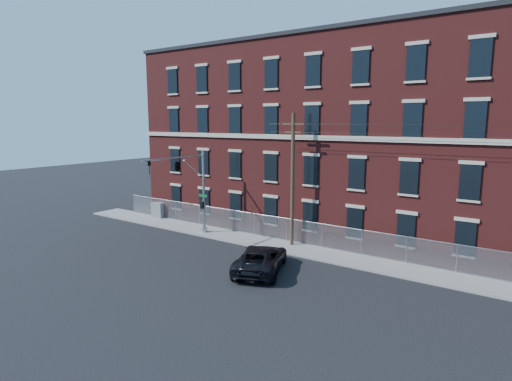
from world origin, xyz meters
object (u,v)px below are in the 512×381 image
object	(u,v)px
traffic_signal_mast	(184,174)
utility_cabinet	(158,210)
utility_pole_near	(293,177)
pickup_truck	(261,259)

from	to	relation	value
traffic_signal_mast	utility_cabinet	size ratio (longest dim) A/B	4.77
utility_cabinet	utility_pole_near	bearing A→B (deg)	-9.89
utility_cabinet	pickup_truck	bearing A→B (deg)	-29.17
traffic_signal_mast	utility_pole_near	size ratio (longest dim) A/B	0.70
traffic_signal_mast	utility_pole_near	distance (m)	8.70
utility_pole_near	pickup_truck	distance (m)	7.53
pickup_truck	utility_cabinet	bearing A→B (deg)	-42.65
traffic_signal_mast	utility_pole_near	bearing A→B (deg)	23.14
utility_pole_near	utility_cabinet	xyz separation A→B (m)	(-15.52, 0.40, -4.48)
traffic_signal_mast	utility_cabinet	distance (m)	9.57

